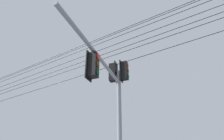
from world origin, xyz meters
TOP-DOWN VIEW (x-y plane):
  - signal_mast_assembly at (-1.57, -0.43)m, footprint 4.78×3.41m
  - overhead_wire_span at (-1.44, 1.52)m, footprint 12.57×32.74m

SIDE VIEW (x-z plane):
  - signal_mast_assembly at x=-1.57m, z-range 1.45..8.33m
  - overhead_wire_span at x=-1.44m, z-range 6.63..9.22m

